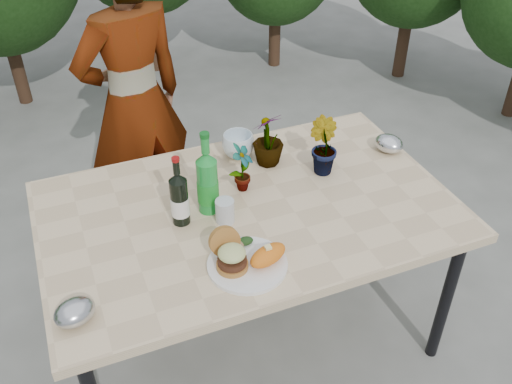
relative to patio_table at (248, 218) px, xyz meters
name	(u,v)px	position (x,y,z in m)	size (l,w,h in m)	color
ground	(250,331)	(0.00, 0.00, -0.69)	(80.00, 80.00, 0.00)	slate
patio_table	(248,218)	(0.00, 0.00, 0.00)	(1.60, 1.00, 0.75)	beige
dinner_plate	(247,265)	(-0.12, -0.31, 0.06)	(0.28, 0.28, 0.01)	white
burger_stack	(230,254)	(-0.18, -0.29, 0.12)	(0.11, 0.16, 0.11)	#B7722D
sweet_potato	(268,255)	(-0.06, -0.33, 0.10)	(0.15, 0.08, 0.06)	orange
grilled_veg	(242,242)	(-0.11, -0.21, 0.09)	(0.08, 0.05, 0.03)	olive
wine_bottle	(180,199)	(-0.27, 0.01, 0.16)	(0.07, 0.07, 0.29)	black
sparkling_water	(208,183)	(-0.15, 0.04, 0.18)	(0.08, 0.08, 0.35)	#1A8F31
plastic_cup	(225,211)	(-0.11, -0.05, 0.10)	(0.07, 0.07, 0.10)	silver
seedling_left	(242,168)	(0.02, 0.12, 0.16)	(0.11, 0.08, 0.21)	#276121
seedling_mid	(322,146)	(0.38, 0.12, 0.18)	(0.13, 0.11, 0.24)	#236121
seedling_right	(268,139)	(0.19, 0.26, 0.18)	(0.13, 0.13, 0.24)	#21561D
blue_bowl	(238,145)	(0.09, 0.36, 0.11)	(0.14, 0.14, 0.11)	silver
foil_packet_left	(75,312)	(-0.71, -0.33, 0.10)	(0.13, 0.11, 0.08)	#ADAFB4
foil_packet_right	(389,143)	(0.73, 0.14, 0.10)	(0.13, 0.11, 0.08)	silver
person	(134,103)	(-0.24, 0.93, 0.10)	(0.58, 0.38, 1.59)	#A26A51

